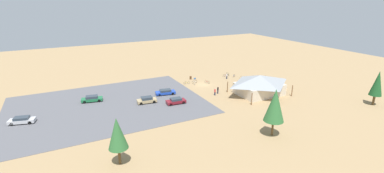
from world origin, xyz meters
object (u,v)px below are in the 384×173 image
at_px(lot_sign, 195,80).
at_px(bicycle_purple_back_row, 226,76).
at_px(trash_bin, 191,78).
at_px(car_blue_far_end, 165,92).
at_px(pine_east, 275,105).
at_px(visitor_at_bikes, 218,90).
at_px(car_green_aisle_side, 92,99).
at_px(visitor_by_pavilion, 227,76).
at_px(bicycle_white_lone_west, 195,82).
at_px(visitor_near_lot, 215,92).
at_px(car_tan_second_row, 147,100).
at_px(car_silver_by_curb, 22,120).
at_px(bicycle_red_edge_north, 207,82).
at_px(pine_center, 377,84).
at_px(bicycle_blue_front_row, 234,76).
at_px(pine_mideast, 117,133).
at_px(bicycle_teal_edge_south, 243,78).
at_px(bicycle_yellow_by_bin, 187,83).
at_px(bicycle_black_trailside, 258,82).
at_px(bicycle_orange_yard_left, 254,77).
at_px(bicycle_green_mid_cluster, 228,74).
at_px(bike_pavilion, 260,84).
at_px(car_maroon_mid_lot, 176,101).

bearing_deg(lot_sign, bicycle_purple_back_row, -165.72).
height_order(trash_bin, car_blue_far_end, car_blue_far_end).
xyz_separation_m(trash_bin, pine_east, (2.49, 35.98, 5.08)).
height_order(lot_sign, visitor_at_bikes, lot_sign).
relative_size(car_green_aisle_side, visitor_by_pavilion, 2.87).
xyz_separation_m(bicycle_white_lone_west, visitor_near_lot, (0.11, 10.86, 0.52)).
distance_m(lot_sign, car_blue_far_end, 10.21).
height_order(trash_bin, car_tan_second_row, car_tan_second_row).
distance_m(car_green_aisle_side, visitor_near_lot, 28.47).
height_order(bicycle_white_lone_west, car_silver_by_curb, car_silver_by_curb).
relative_size(bicycle_red_edge_north, visitor_near_lot, 0.97).
height_order(pine_center, bicycle_blue_front_row, pine_center).
xyz_separation_m(car_tan_second_row, car_blue_far_end, (-5.73, -3.24, -0.07)).
bearing_deg(bicycle_white_lone_west, pine_center, 131.07).
xyz_separation_m(pine_mideast, bicycle_red_edge_north, (-30.00, -27.03, -4.42)).
bearing_deg(pine_east, bicycle_teal_edge_south, -118.62).
height_order(bicycle_purple_back_row, car_silver_by_curb, car_silver_by_curb).
xyz_separation_m(car_green_aisle_side, visitor_near_lot, (-26.99, 9.05, 0.19)).
relative_size(bicycle_blue_front_row, car_blue_far_end, 0.27).
bearing_deg(pine_east, bicycle_white_lone_west, -93.20).
height_order(visitor_at_bikes, visitor_by_pavilion, visitor_at_bikes).
height_order(lot_sign, bicycle_yellow_by_bin, lot_sign).
distance_m(car_silver_by_curb, car_blue_far_end, 29.89).
relative_size(bicycle_purple_back_row, bicycle_black_trailside, 1.03).
distance_m(pine_center, bicycle_black_trailside, 27.16).
bearing_deg(bicycle_red_edge_north, bicycle_orange_yard_left, 170.69).
distance_m(bicycle_green_mid_cluster, bicycle_red_edge_north, 10.22).
relative_size(bicycle_white_lone_west, visitor_at_bikes, 0.95).
xyz_separation_m(bicycle_black_trailside, visitor_near_lot, (15.39, 2.75, 0.56)).
bearing_deg(bicycle_green_mid_cluster, pine_east, 67.46).
relative_size(bicycle_blue_front_row, car_green_aisle_side, 0.28).
xyz_separation_m(pine_east, car_silver_by_curb, (38.57, -24.73, -4.83)).
distance_m(trash_bin, car_silver_by_curb, 42.57).
xyz_separation_m(bike_pavilion, visitor_by_pavilion, (-0.31, -14.39, -1.79)).
relative_size(bicycle_red_edge_north, car_tan_second_row, 0.38).
relative_size(bike_pavilion, lot_sign, 5.64).
distance_m(bicycle_blue_front_row, car_maroon_mid_lot, 26.56).
xyz_separation_m(trash_bin, car_maroon_mid_lot, (11.39, 15.38, 0.26)).
bearing_deg(bicycle_white_lone_west, trash_bin, -100.37).
height_order(bicycle_teal_edge_south, car_green_aisle_side, car_green_aisle_side).
distance_m(car_tan_second_row, visitor_by_pavilion, 27.59).
distance_m(pine_mideast, bicycle_blue_front_row, 49.59).
distance_m(bicycle_yellow_by_bin, visitor_at_bikes, 10.92).
bearing_deg(visitor_at_bikes, visitor_by_pavilion, -133.55).
relative_size(car_blue_far_end, car_maroon_mid_lot, 1.14).
relative_size(bicycle_blue_front_row, bicycle_teal_edge_south, 1.05).
bearing_deg(car_green_aisle_side, car_blue_far_end, 168.99).
relative_size(pine_east, bicycle_black_trailside, 5.06).
relative_size(trash_bin, pine_east, 0.11).
distance_m(bike_pavilion, bicycle_red_edge_north, 15.13).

